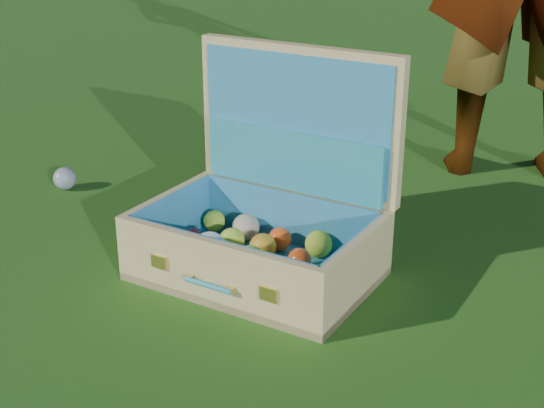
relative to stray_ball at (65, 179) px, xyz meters
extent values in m
plane|color=#215114|center=(0.72, -0.06, -0.04)|extent=(60.00, 60.00, 0.00)
sphere|color=teal|center=(0.00, 0.00, 0.00)|extent=(0.07, 0.07, 0.07)
cube|color=#DAB975|center=(0.81, -0.18, -0.03)|extent=(0.55, 0.36, 0.02)
cube|color=#DAB975|center=(0.81, -0.36, 0.05)|extent=(0.54, 0.02, 0.16)
cube|color=#DAB975|center=(0.81, -0.01, 0.05)|extent=(0.54, 0.02, 0.16)
cube|color=#DAB975|center=(0.55, -0.18, 0.05)|extent=(0.02, 0.32, 0.16)
cube|color=#DAB975|center=(1.08, -0.18, 0.05)|extent=(0.02, 0.32, 0.16)
cube|color=teal|center=(0.81, -0.18, -0.01)|extent=(0.51, 0.32, 0.01)
cube|color=teal|center=(0.81, -0.34, 0.06)|extent=(0.50, 0.01, 0.14)
cube|color=teal|center=(0.81, -0.03, 0.06)|extent=(0.50, 0.01, 0.14)
cube|color=teal|center=(0.56, -0.18, 0.06)|extent=(0.01, 0.32, 0.14)
cube|color=teal|center=(1.06, -0.18, 0.06)|extent=(0.01, 0.32, 0.14)
cube|color=#DAB975|center=(0.81, 0.01, 0.31)|extent=(0.54, 0.03, 0.36)
cube|color=teal|center=(0.81, 0.00, 0.31)|extent=(0.50, 0.01, 0.32)
cube|color=teal|center=(0.81, -0.01, 0.21)|extent=(0.49, 0.02, 0.15)
cube|color=#F2C659|center=(0.67, -0.37, 0.05)|extent=(0.04, 0.01, 0.03)
cube|color=#F2C659|center=(0.96, -0.37, 0.05)|extent=(0.04, 0.01, 0.03)
cylinder|color=teal|center=(0.81, -0.38, 0.03)|extent=(0.12, 0.01, 0.01)
cube|color=#F2C659|center=(0.76, -0.37, 0.03)|extent=(0.01, 0.02, 0.01)
cube|color=#F2C659|center=(0.87, -0.37, 0.03)|extent=(0.01, 0.02, 0.01)
sphere|color=orange|center=(0.60, -0.30, 0.02)|extent=(0.07, 0.07, 0.07)
sphere|color=#C4DD35|center=(0.70, -0.30, 0.02)|extent=(0.06, 0.06, 0.06)
sphere|color=#AA0D21|center=(0.82, -0.30, 0.01)|extent=(0.04, 0.04, 0.04)
sphere|color=#C6AF8C|center=(0.91, -0.29, 0.02)|extent=(0.06, 0.06, 0.06)
sphere|color=#FF4E15|center=(1.02, -0.29, 0.01)|extent=(0.04, 0.04, 0.04)
sphere|color=#C4DD35|center=(0.60, -0.22, 0.02)|extent=(0.06, 0.06, 0.06)
sphere|color=white|center=(0.71, -0.23, 0.03)|extent=(0.08, 0.08, 0.08)
sphere|color=#C4DD35|center=(0.82, -0.22, 0.02)|extent=(0.07, 0.07, 0.07)
sphere|color=white|center=(0.91, -0.22, 0.02)|extent=(0.07, 0.07, 0.07)
sphere|color=#0E1747|center=(1.03, -0.23, 0.02)|extent=(0.06, 0.06, 0.06)
sphere|color=#AA0D21|center=(0.61, -0.16, 0.01)|extent=(0.04, 0.04, 0.04)
sphere|color=#C4DD35|center=(0.72, -0.15, 0.02)|extent=(0.06, 0.06, 0.06)
sphere|color=orange|center=(0.80, -0.14, 0.02)|extent=(0.07, 0.07, 0.07)
sphere|color=#FF4E15|center=(0.91, -0.15, 0.02)|extent=(0.06, 0.06, 0.06)
sphere|color=white|center=(1.02, -0.15, 0.01)|extent=(0.05, 0.05, 0.05)
sphere|color=#C4DD35|center=(0.61, -0.07, 0.02)|extent=(0.06, 0.06, 0.06)
sphere|color=#C6AF8C|center=(0.71, -0.07, 0.03)|extent=(0.07, 0.07, 0.07)
sphere|color=#FF4E15|center=(0.82, -0.08, 0.02)|extent=(0.06, 0.06, 0.06)
sphere|color=#C4DD35|center=(0.92, -0.06, 0.02)|extent=(0.07, 0.07, 0.07)
camera|label=1|loc=(1.67, -1.56, 0.83)|focal=50.00mm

